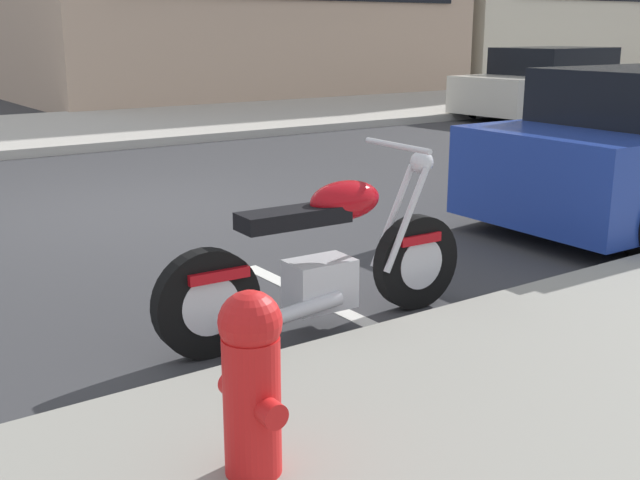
% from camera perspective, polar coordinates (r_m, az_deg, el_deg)
% --- Properties ---
extents(ground_plane, '(260.00, 260.00, 0.00)m').
position_cam_1_polar(ground_plane, '(8.21, -13.48, 2.06)').
color(ground_plane, '#333335').
extents(sidewalk_far_curb, '(120.00, 5.00, 0.14)m').
position_cam_1_polar(sidewalk_far_curb, '(20.54, 11.86, 9.93)').
color(sidewalk_far_curb, '#ADA89E').
rests_on(sidewalk_far_curb, ground).
extents(parking_stall_stripe, '(0.12, 2.20, 0.01)m').
position_cam_1_polar(parking_stall_stripe, '(5.25, 0.84, -4.81)').
color(parking_stall_stripe, silver).
rests_on(parking_stall_stripe, ground).
extents(parked_motorcycle, '(2.13, 0.62, 1.11)m').
position_cam_1_polar(parked_motorcycle, '(4.74, 0.26, -1.67)').
color(parked_motorcycle, black).
rests_on(parked_motorcycle, ground).
extents(car_opposite_curb, '(4.27, 2.05, 1.43)m').
position_cam_1_polar(car_opposite_curb, '(17.39, 16.21, 10.82)').
color(car_opposite_curb, beige).
rests_on(car_opposite_curb, ground).
extents(fire_hydrant, '(0.24, 0.36, 0.73)m').
position_cam_1_polar(fire_hydrant, '(2.98, -5.00, -10.01)').
color(fire_hydrant, red).
rests_on(fire_hydrant, sidewalk_near_curb).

